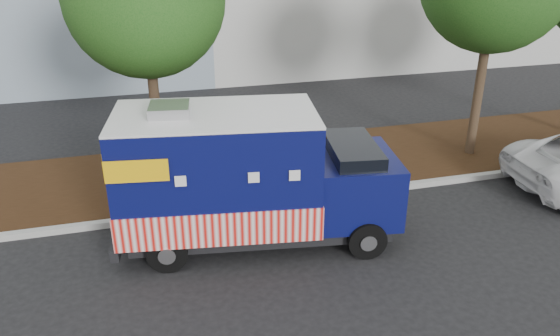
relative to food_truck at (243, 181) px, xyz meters
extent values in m
plane|color=black|center=(-0.76, -0.07, -1.40)|extent=(120.00, 120.00, 0.00)
cube|color=#9E9E99|center=(-0.76, 1.33, -1.33)|extent=(120.00, 0.18, 0.15)
cube|color=black|center=(-0.76, 3.43, -1.33)|extent=(120.00, 4.00, 0.15)
cylinder|color=#38281C|center=(-1.51, 3.65, 0.46)|extent=(0.26, 0.26, 3.73)
cylinder|color=#38281C|center=(7.28, 2.75, 0.62)|extent=(0.26, 0.26, 4.04)
cube|color=black|center=(0.33, -0.05, -1.00)|extent=(5.53, 2.56, 0.27)
cube|color=#0A0D47|center=(-0.51, 0.07, 0.31)|extent=(4.27, 2.75, 2.28)
cube|color=red|center=(-0.51, 0.07, -0.50)|extent=(4.32, 2.81, 0.71)
cube|color=white|center=(-0.51, 0.07, 1.47)|extent=(4.27, 2.75, 0.06)
cube|color=#B7B7BA|center=(-1.36, 0.20, 1.59)|extent=(0.86, 0.86, 0.21)
cube|color=#0A0D47|center=(2.31, -0.34, -0.21)|extent=(1.99, 2.27, 1.33)
cube|color=black|center=(2.26, -0.34, 0.42)|extent=(1.21, 1.97, 0.62)
cube|color=black|center=(3.18, -0.47, -0.66)|extent=(0.35, 1.89, 0.29)
cube|color=black|center=(-2.53, 0.37, -0.98)|extent=(0.48, 2.14, 0.27)
cube|color=#B7B7BA|center=(-2.51, 0.37, 0.36)|extent=(0.29, 1.70, 1.81)
cube|color=#B7B7BA|center=(-0.06, 1.15, 0.36)|extent=(1.70, 0.29, 1.05)
cube|color=yellow|center=(-2.09, -0.84, 0.83)|extent=(1.13, 0.19, 0.43)
cube|color=yellow|center=(-1.76, 1.40, 0.83)|extent=(1.13, 0.19, 0.43)
cylinder|color=black|center=(2.26, -1.32, -1.00)|extent=(0.83, 0.38, 0.80)
cylinder|color=black|center=(2.55, 0.60, -1.00)|extent=(0.83, 0.38, 0.80)
cylinder|color=black|center=(-1.69, -0.73, -1.00)|extent=(0.83, 0.38, 0.80)
cylinder|color=black|center=(-1.41, 1.19, -1.00)|extent=(0.83, 0.38, 0.80)
camera|label=1|loc=(-1.93, -10.03, 4.86)|focal=35.00mm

